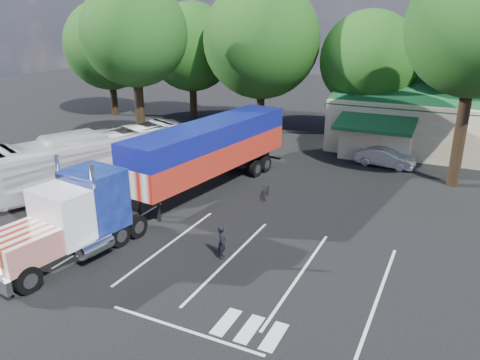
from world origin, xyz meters
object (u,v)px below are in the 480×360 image
at_px(bicycle, 267,190).
at_px(tour_bus, 95,159).
at_px(semi_truck, 181,161).
at_px(woman, 222,242).
at_px(silver_sedan, 385,158).

distance_m(bicycle, tour_bus, 10.81).
bearing_deg(semi_truck, woman, -35.13).
distance_m(semi_truck, bicycle, 5.27).
xyz_separation_m(woman, tour_bus, (-11.42, 4.80, 0.94)).
bearing_deg(bicycle, tour_bus, 179.97).
bearing_deg(tour_bus, semi_truck, 21.53).
distance_m(bicycle, silver_sedan, 10.39).
height_order(semi_truck, bicycle, semi_truck).
relative_size(semi_truck, woman, 13.60).
height_order(bicycle, tour_bus, tour_bus).
xyz_separation_m(semi_truck, silver_sedan, (9.21, 11.79, -1.78)).
bearing_deg(tour_bus, silver_sedan, 59.24).
bearing_deg(bicycle, silver_sedan, 45.24).
height_order(woman, bicycle, woman).
bearing_deg(woman, bicycle, -11.31).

